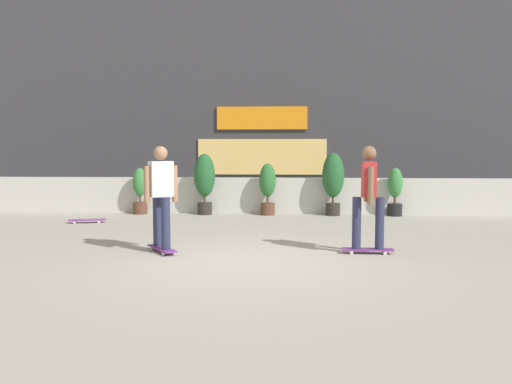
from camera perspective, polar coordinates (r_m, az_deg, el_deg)
The scene contains 11 objects.
ground_plane at distance 8.09m, azimuth -0.66°, elevation -7.23°, with size 48.00×48.00×0.00m, color #A8A093.
planter_wall at distance 13.96m, azimuth 1.14°, elevation -0.36°, with size 18.00×0.40×0.90m, color beige.
building_backdrop at distance 17.97m, azimuth 1.69°, elevation 9.67°, with size 20.00×2.08×6.50m.
potted_plant_0 at distance 14.00m, azimuth -12.13°, elevation 0.21°, with size 0.36×0.36×1.17m.
potted_plant_1 at distance 13.63m, azimuth -5.44°, elevation 1.36°, with size 0.53×0.53×1.53m.
potted_plant_2 at distance 13.49m, azimuth 1.23°, elevation 0.59°, with size 0.41×0.41×1.29m.
potted_plant_3 at distance 13.51m, azimuth 8.13°, elevation 1.38°, with size 0.54×0.54×1.55m.
potted_plant_4 at distance 13.73m, azimuth 14.44°, elevation 0.14°, with size 0.36×0.36×1.19m.
skater_by_wall_right at distance 8.71m, azimuth -9.97°, elevation -0.19°, with size 0.62×0.77×1.70m.
skater_far_left at distance 8.66m, azimuth 11.78°, elevation -0.24°, with size 0.80×0.56×1.70m.
skateboard_near_camera at distance 12.67m, azimuth -17.37°, elevation -2.84°, with size 0.82×0.41×0.08m.
Camera 1 is at (0.58, -7.89, 1.66)m, focal length 37.97 mm.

